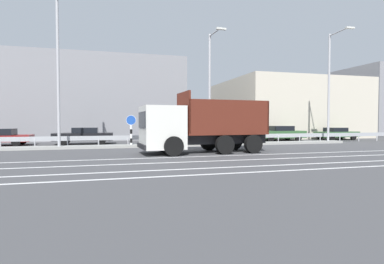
{
  "coord_description": "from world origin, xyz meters",
  "views": [
    {
      "loc": [
        -4.27,
        -18.21,
        1.8
      ],
      "look_at": [
        0.83,
        0.61,
        1.11
      ],
      "focal_mm": 28.0,
      "sensor_mm": 36.0,
      "label": 1
    }
  ],
  "objects_px": {
    "dump_truck": "(188,130)",
    "street_lamp_1": "(57,64)",
    "parked_car_4": "(220,134)",
    "parked_car_6": "(336,133)",
    "median_road_sign": "(131,131)",
    "parked_car_2": "(84,136)",
    "parked_car_3": "(165,134)",
    "parked_car_5": "(280,133)",
    "street_lamp_3": "(331,82)",
    "street_lamp_2": "(211,83)"
  },
  "relations": [
    {
      "from": "parked_car_2",
      "to": "parked_car_3",
      "type": "distance_m",
      "value": 6.44
    },
    {
      "from": "street_lamp_2",
      "to": "parked_car_6",
      "type": "relative_size",
      "value": 1.98
    },
    {
      "from": "parked_car_2",
      "to": "parked_car_6",
      "type": "bearing_deg",
      "value": -90.5
    },
    {
      "from": "street_lamp_2",
      "to": "parked_car_4",
      "type": "height_order",
      "value": "street_lamp_2"
    },
    {
      "from": "dump_truck",
      "to": "street_lamp_2",
      "type": "xyz_separation_m",
      "value": [
        2.92,
        4.68,
        3.3
      ]
    },
    {
      "from": "parked_car_2",
      "to": "parked_car_5",
      "type": "distance_m",
      "value": 17.15
    },
    {
      "from": "parked_car_3",
      "to": "parked_car_5",
      "type": "distance_m",
      "value": 10.71
    },
    {
      "from": "street_lamp_2",
      "to": "parked_car_3",
      "type": "distance_m",
      "value": 6.08
    },
    {
      "from": "dump_truck",
      "to": "median_road_sign",
      "type": "relative_size",
      "value": 3.33
    },
    {
      "from": "parked_car_2",
      "to": "parked_car_5",
      "type": "xyz_separation_m",
      "value": [
        17.14,
        -0.48,
        0.03
      ]
    },
    {
      "from": "parked_car_6",
      "to": "median_road_sign",
      "type": "bearing_deg",
      "value": -82.26
    },
    {
      "from": "dump_truck",
      "to": "street_lamp_1",
      "type": "height_order",
      "value": "street_lamp_1"
    },
    {
      "from": "dump_truck",
      "to": "parked_car_5",
      "type": "distance_m",
      "value": 13.6
    },
    {
      "from": "street_lamp_3",
      "to": "parked_car_5",
      "type": "xyz_separation_m",
      "value": [
        -2.45,
        3.65,
        -4.33
      ]
    },
    {
      "from": "median_road_sign",
      "to": "parked_car_3",
      "type": "bearing_deg",
      "value": 50.4
    },
    {
      "from": "dump_truck",
      "to": "parked_car_4",
      "type": "relative_size",
      "value": 1.7
    },
    {
      "from": "median_road_sign",
      "to": "parked_car_3",
      "type": "height_order",
      "value": "median_road_sign"
    },
    {
      "from": "parked_car_2",
      "to": "parked_car_3",
      "type": "bearing_deg",
      "value": -91.45
    },
    {
      "from": "dump_truck",
      "to": "parked_car_5",
      "type": "xyz_separation_m",
      "value": [
        10.85,
        8.17,
        -0.61
      ]
    },
    {
      "from": "parked_car_5",
      "to": "parked_car_6",
      "type": "distance_m",
      "value": 6.26
    },
    {
      "from": "parked_car_3",
      "to": "parked_car_5",
      "type": "height_order",
      "value": "parked_car_3"
    },
    {
      "from": "parked_car_5",
      "to": "parked_car_3",
      "type": "bearing_deg",
      "value": 91.15
    },
    {
      "from": "dump_truck",
      "to": "street_lamp_2",
      "type": "bearing_deg",
      "value": -35.75
    },
    {
      "from": "dump_truck",
      "to": "street_lamp_1",
      "type": "distance_m",
      "value": 9.66
    },
    {
      "from": "parked_car_5",
      "to": "parked_car_6",
      "type": "relative_size",
      "value": 1.08
    },
    {
      "from": "parked_car_3",
      "to": "parked_car_6",
      "type": "xyz_separation_m",
      "value": [
        16.97,
        -0.24,
        -0.09
      ]
    },
    {
      "from": "parked_car_4",
      "to": "parked_car_5",
      "type": "height_order",
      "value": "parked_car_4"
    },
    {
      "from": "parked_car_2",
      "to": "median_road_sign",
      "type": "bearing_deg",
      "value": -137.9
    },
    {
      "from": "street_lamp_1",
      "to": "street_lamp_2",
      "type": "relative_size",
      "value": 1.2
    },
    {
      "from": "dump_truck",
      "to": "parked_car_4",
      "type": "xyz_separation_m",
      "value": [
        5.1,
        8.49,
        -0.61
      ]
    },
    {
      "from": "dump_truck",
      "to": "street_lamp_3",
      "type": "relative_size",
      "value": 0.83
    },
    {
      "from": "street_lamp_1",
      "to": "parked_car_3",
      "type": "relative_size",
      "value": 2.36
    },
    {
      "from": "parked_car_3",
      "to": "parked_car_5",
      "type": "relative_size",
      "value": 0.93
    },
    {
      "from": "dump_truck",
      "to": "parked_car_2",
      "type": "xyz_separation_m",
      "value": [
        -6.29,
        8.65,
        -0.65
      ]
    },
    {
      "from": "street_lamp_2",
      "to": "parked_car_4",
      "type": "bearing_deg",
      "value": 60.21
    },
    {
      "from": "parked_car_4",
      "to": "parked_car_5",
      "type": "distance_m",
      "value": 5.76
    },
    {
      "from": "median_road_sign",
      "to": "street_lamp_1",
      "type": "relative_size",
      "value": 0.23
    },
    {
      "from": "dump_truck",
      "to": "parked_car_3",
      "type": "relative_size",
      "value": 1.77
    },
    {
      "from": "street_lamp_3",
      "to": "parked_car_2",
      "type": "bearing_deg",
      "value": 168.1
    },
    {
      "from": "parked_car_4",
      "to": "parked_car_6",
      "type": "xyz_separation_m",
      "value": [
        12.01,
        -0.31,
        -0.08
      ]
    },
    {
      "from": "dump_truck",
      "to": "street_lamp_1",
      "type": "relative_size",
      "value": 0.75
    },
    {
      "from": "dump_truck",
      "to": "street_lamp_1",
      "type": "xyz_separation_m",
      "value": [
        -7.49,
        4.48,
        4.15
      ]
    },
    {
      "from": "dump_truck",
      "to": "parked_car_4",
      "type": "distance_m",
      "value": 9.92
    },
    {
      "from": "street_lamp_3",
      "to": "parked_car_3",
      "type": "bearing_deg",
      "value": 163.53
    },
    {
      "from": "parked_car_2",
      "to": "street_lamp_1",
      "type": "bearing_deg",
      "value": 164.62
    },
    {
      "from": "street_lamp_3",
      "to": "parked_car_5",
      "type": "bearing_deg",
      "value": 123.82
    },
    {
      "from": "parked_car_2",
      "to": "parked_car_6",
      "type": "xyz_separation_m",
      "value": [
        23.4,
        -0.48,
        -0.05
      ]
    },
    {
      "from": "street_lamp_1",
      "to": "parked_car_2",
      "type": "height_order",
      "value": "street_lamp_1"
    },
    {
      "from": "street_lamp_2",
      "to": "parked_car_6",
      "type": "xyz_separation_m",
      "value": [
        14.19,
        3.49,
        -4.0
      ]
    },
    {
      "from": "dump_truck",
      "to": "parked_car_3",
      "type": "bearing_deg",
      "value": -4.76
    }
  ]
}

